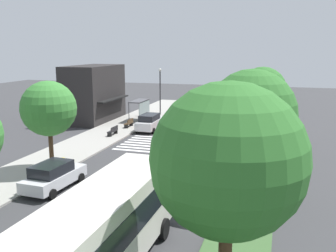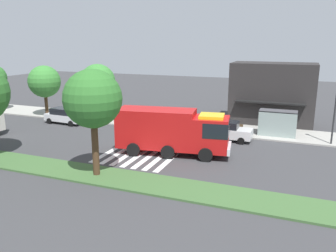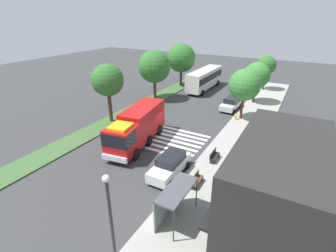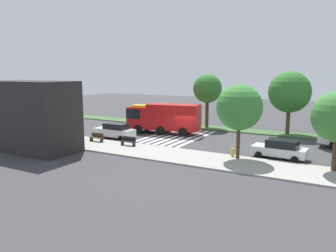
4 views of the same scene
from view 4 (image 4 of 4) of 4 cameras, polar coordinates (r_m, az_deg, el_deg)
ground_plane at (r=39.13m, az=2.93°, el=-1.95°), size 120.00×120.00×0.00m
sidewalk at (r=32.03m, az=-3.69°, el=-4.36°), size 60.00×4.96×0.14m
median_strip at (r=45.72m, az=7.00°, el=-0.28°), size 60.00×3.00×0.14m
crosswalk at (r=39.62m, az=1.50°, el=-1.79°), size 5.85×10.52×0.01m
fire_truck at (r=41.32m, az=-1.02°, el=1.54°), size 9.53×3.90×3.69m
parked_car_west at (r=31.01m, az=18.63°, el=-3.74°), size 4.73×2.31×1.73m
parked_car_mid at (r=38.59m, az=-9.07°, el=-0.82°), size 4.77×2.04×1.80m
bus_stop_shelter at (r=39.46m, az=-16.53°, el=0.55°), size 3.50×1.40×2.46m
bench_near_shelter at (r=36.95m, az=-12.09°, el=-1.88°), size 1.60×0.50×0.90m
bench_west_of_shelter at (r=34.36m, az=-6.78°, el=-2.58°), size 1.60×0.50×0.90m
street_lamp at (r=43.27m, az=-20.29°, el=3.55°), size 0.36×0.36×6.06m
storefront_building at (r=34.66m, az=-22.16°, el=1.57°), size 8.90×5.25×6.75m
sidewalk_tree_center at (r=29.02m, az=12.11°, el=3.11°), size 3.93×3.93×6.44m
median_tree_west at (r=42.40m, az=20.10°, el=5.47°), size 4.96×4.96×7.57m
median_tree_center at (r=45.27m, az=6.76°, el=6.35°), size 3.88×3.88×7.20m
fire_hydrant at (r=30.38m, az=10.97°, el=-4.45°), size 0.28×0.28×0.70m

